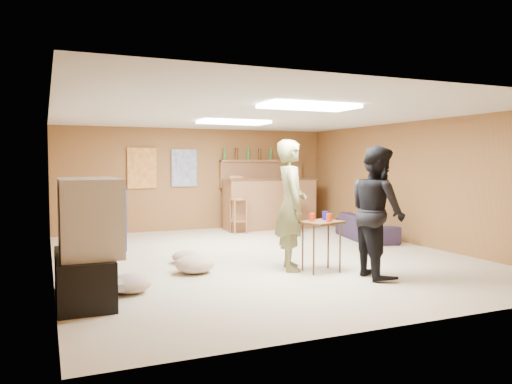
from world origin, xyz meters
name	(u,v)px	position (x,y,z in m)	size (l,w,h in m)	color
ground	(261,257)	(0.00, 0.00, 0.00)	(7.00, 7.00, 0.00)	#C6B497
ceiling	(261,115)	(0.00, 0.00, 2.20)	(6.00, 7.00, 0.02)	silver
wall_back	(197,179)	(0.00, 3.50, 1.10)	(6.00, 0.02, 2.20)	brown
wall_front	(417,203)	(0.00, -3.50, 1.10)	(6.00, 0.02, 2.20)	brown
wall_left	(51,191)	(-3.00, 0.00, 1.10)	(0.02, 7.00, 2.20)	brown
wall_right	(416,183)	(3.00, 0.00, 1.10)	(0.02, 7.00, 2.20)	brown
tv_stand	(83,277)	(-2.72, -1.50, 0.25)	(0.55, 1.30, 0.50)	black
dvd_box	(105,284)	(-2.50, -1.50, 0.15)	(0.35, 0.50, 0.08)	#B2B2B7
tv_body	(89,216)	(-2.65, -1.50, 0.90)	(0.60, 1.10, 0.80)	#B2B2B7
tv_screen	(119,215)	(-2.34, -1.50, 0.90)	(0.02, 0.95, 0.65)	navy
bar_counter	(270,204)	(1.50, 2.95, 0.55)	(2.00, 0.60, 1.10)	brown
bar_lip	(275,179)	(1.50, 2.70, 1.10)	(2.10, 0.12, 0.05)	#422815
bar_shelf	(262,161)	(1.50, 3.40, 1.50)	(2.00, 0.18, 0.05)	brown
bar_backing	(261,174)	(1.50, 3.42, 1.20)	(2.00, 0.14, 0.60)	brown
poster_left	(142,168)	(-1.20, 3.46, 1.35)	(0.60, 0.03, 0.85)	#BF3F26
poster_right	(184,168)	(-0.30, 3.46, 1.35)	(0.55, 0.03, 0.80)	#334C99
folding_chair_stack	(104,213)	(-2.00, 3.30, 0.45)	(0.50, 0.14, 0.90)	#B23120
ceiling_panel_front	(309,106)	(0.00, -1.50, 2.17)	(1.20, 0.60, 0.04)	white
ceiling_panel_back	(234,122)	(0.00, 1.20, 2.17)	(1.20, 0.60, 0.04)	white
person_olive	(291,205)	(0.01, -0.99, 0.89)	(0.65, 0.43, 1.78)	olive
person_black	(377,212)	(0.83, -1.81, 0.84)	(0.82, 0.64, 1.68)	black
sofa	(366,227)	(2.55, 0.84, 0.24)	(1.63, 0.64, 0.48)	black
tray_table	(321,246)	(0.32, -1.28, 0.34)	(0.52, 0.42, 0.68)	#422815
cup_red_near	(312,217)	(0.21, -1.23, 0.74)	(0.08, 0.08, 0.11)	red
cup_red_far	(329,218)	(0.38, -1.39, 0.74)	(0.08, 0.08, 0.11)	red
cup_blue	(325,216)	(0.45, -1.17, 0.74)	(0.09, 0.09, 0.12)	navy
bar_stool_left	(238,207)	(0.60, 2.54, 0.55)	(0.35, 0.35, 1.11)	brown
bar_stool_right	(291,202)	(1.74, 2.41, 0.62)	(0.39, 0.39, 1.24)	brown
cushion_near_tv	(195,264)	(-1.27, -0.69, 0.12)	(0.52, 0.52, 0.24)	tan
cushion_mid	(186,257)	(-1.20, 0.00, 0.09)	(0.41, 0.41, 0.18)	tan
cushion_far	(131,283)	(-2.21, -1.38, 0.11)	(0.47, 0.47, 0.21)	tan
bottle_row	(254,154)	(1.30, 3.38, 1.65)	(1.48, 0.08, 0.26)	#3F7233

